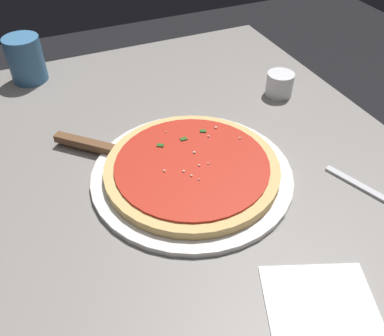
{
  "coord_description": "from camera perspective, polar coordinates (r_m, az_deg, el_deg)",
  "views": [
    {
      "loc": [
        0.53,
        -0.24,
        1.26
      ],
      "look_at": [
        0.04,
        -0.02,
        0.79
      ],
      "focal_mm": 39.09,
      "sensor_mm": 36.0,
      "label": 1
    }
  ],
  "objects": [
    {
      "name": "serving_plate",
      "position": [
        0.72,
        0.0,
        -0.89
      ],
      "size": [
        0.34,
        0.34,
        0.01
      ],
      "primitive_type": "cylinder",
      "color": "white",
      "rests_on": "restaurant_table"
    },
    {
      "name": "restaurant_table",
      "position": [
        0.87,
        0.28,
        -6.51
      ],
      "size": [
        0.98,
        0.78,
        0.77
      ],
      "color": "black",
      "rests_on": "ground_plane"
    },
    {
      "name": "fork",
      "position": [
        0.75,
        24.61,
        -3.81
      ],
      "size": [
        0.18,
        0.08,
        0.0
      ],
      "color": "silver",
      "rests_on": "restaurant_table"
    },
    {
      "name": "cup_tall_drink",
      "position": [
        1.04,
        -21.74,
        13.62
      ],
      "size": [
        0.08,
        0.08,
        0.1
      ],
      "primitive_type": "cylinder",
      "color": "teal",
      "rests_on": "restaurant_table"
    },
    {
      "name": "napkin_folded_right",
      "position": [
        0.59,
        17.02,
        -17.0
      ],
      "size": [
        0.16,
        0.17,
        0.0
      ],
      "primitive_type": "cube",
      "rotation": [
        0.0,
        0.0,
        -0.37
      ],
      "color": "white",
      "rests_on": "restaurant_table"
    },
    {
      "name": "pizza",
      "position": [
        0.71,
        0.0,
        -0.0
      ],
      "size": [
        0.3,
        0.3,
        0.02
      ],
      "color": "#DBB26B",
      "rests_on": "serving_plate"
    },
    {
      "name": "cup_small_sauce",
      "position": [
        0.95,
        11.87,
        11.14
      ],
      "size": [
        0.06,
        0.06,
        0.05
      ],
      "primitive_type": "cylinder",
      "color": "silver",
      "rests_on": "restaurant_table"
    },
    {
      "name": "pizza_server",
      "position": [
        0.77,
        -11.59,
        2.51
      ],
      "size": [
        0.18,
        0.19,
        0.01
      ],
      "color": "silver",
      "rests_on": "serving_plate"
    }
  ]
}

